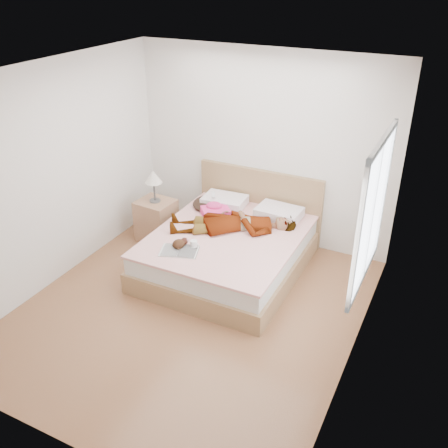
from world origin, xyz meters
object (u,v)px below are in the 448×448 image
object	(u,v)px
phone	(213,194)
woman	(234,220)
nightstand	(156,217)
coffee_mug	(194,244)
plush_toy	(180,243)
towel	(215,211)
magazine	(179,251)
bed	(230,247)

from	to	relation	value
phone	woman	bearing A→B (deg)	-66.05
woman	nightstand	size ratio (longest dim) A/B	1.55
coffee_mug	nightstand	world-z (taller)	nightstand
plush_toy	towel	bearing A→B (deg)	90.47
towel	plush_toy	xyz separation A→B (m)	(0.01, -0.92, -0.02)
magazine	nightstand	xyz separation A→B (m)	(-0.92, 0.89, -0.18)
woman	coffee_mug	size ratio (longest dim) A/B	12.72
bed	towel	distance (m)	0.56
coffee_mug	magazine	bearing A→B (deg)	-125.59
phone	bed	xyz separation A→B (m)	(0.51, -0.50, -0.43)
magazine	nightstand	size ratio (longest dim) A/B	0.49
bed	plush_toy	xyz separation A→B (m)	(-0.36, -0.64, 0.29)
coffee_mug	plush_toy	distance (m)	0.17
woman	phone	xyz separation A→B (m)	(-0.50, 0.40, 0.09)
coffee_mug	nightstand	xyz separation A→B (m)	(-1.03, 0.73, -0.21)
nightstand	magazine	bearing A→B (deg)	-44.06
woman	magazine	size ratio (longest dim) A/B	3.16
phone	plush_toy	size ratio (longest dim) A/B	0.46
coffee_mug	towel	bearing A→B (deg)	100.48
bed	plush_toy	size ratio (longest dim) A/B	9.20
bed	plush_toy	world-z (taller)	bed
bed	magazine	distance (m)	0.82
plush_toy	nightstand	world-z (taller)	nightstand
woman	magazine	world-z (taller)	woman
towel	coffee_mug	distance (m)	0.86
phone	bed	world-z (taller)	bed
towel	coffee_mug	xyz separation A→B (m)	(0.16, -0.85, -0.03)
coffee_mug	bed	bearing A→B (deg)	69.41
towel	magazine	distance (m)	1.00
towel	coffee_mug	world-z (taller)	towel
phone	nightstand	distance (m)	0.88
bed	coffee_mug	size ratio (longest dim) A/B	16.45
woman	nightstand	distance (m)	1.26
coffee_mug	nightstand	bearing A→B (deg)	144.56
phone	towel	distance (m)	0.28
phone	towel	bearing A→B (deg)	-84.25
bed	nightstand	distance (m)	1.25
towel	phone	bearing A→B (deg)	123.14
nightstand	woman	bearing A→B (deg)	-3.34
woman	plush_toy	distance (m)	0.82
towel	magazine	bearing A→B (deg)	-87.42
bed	magazine	world-z (taller)	bed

